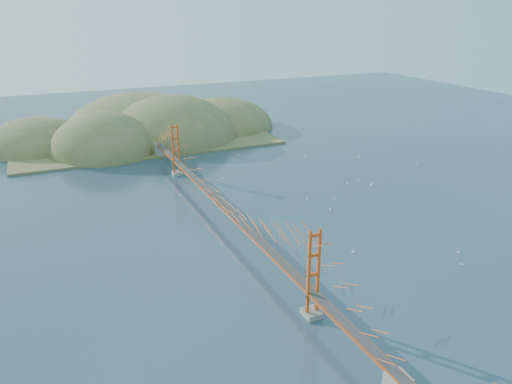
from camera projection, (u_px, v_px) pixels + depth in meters
name	position (u px, v px, depth m)	size (l,w,h in m)	color
ground	(224.00, 224.00, 87.24)	(320.00, 320.00, 0.00)	#293E52
bridge	(223.00, 187.00, 84.93)	(2.20, 94.40, 12.00)	gray
far_headlands	(148.00, 136.00, 146.53)	(84.00, 58.00, 25.00)	olive
sailboat_1	(274.00, 194.00, 100.68)	(0.48, 0.49, 0.55)	white
sailboat_0	(330.00, 209.00, 93.36)	(0.54, 0.63, 0.73)	white
sailboat_2	(458.00, 252.00, 77.18)	(0.59, 0.59, 0.65)	white
sailboat_17	(359.00, 157.00, 125.42)	(0.63, 0.57, 0.71)	white
sailboat_3	(307.00, 199.00, 98.27)	(0.64, 0.64, 0.68)	white
sailboat_11	(416.00, 163.00, 120.34)	(0.70, 0.70, 0.73)	white
sailboat_12	(223.00, 179.00, 109.88)	(0.56, 0.50, 0.64)	white
sailboat_15	(305.00, 143.00, 138.47)	(0.54, 0.54, 0.57)	white
sailboat_10	(353.00, 251.00, 77.44)	(0.54, 0.57, 0.64)	white
sailboat_6	(462.00, 264.00, 73.71)	(0.53, 0.53, 0.56)	white
sailboat_4	(347.00, 183.00, 106.80)	(0.67, 0.67, 0.72)	white
sailboat_16	(334.00, 198.00, 98.61)	(0.57, 0.57, 0.59)	white
sailboat_8	(304.00, 157.00, 125.47)	(0.64, 0.55, 0.73)	white
sailboat_14	(372.00, 184.00, 106.27)	(0.48, 0.60, 0.71)	white
sailboat_7	(239.00, 154.00, 127.62)	(0.66, 0.66, 0.73)	white
sailboat_9	(358.00, 180.00, 108.67)	(0.47, 0.51, 0.57)	white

